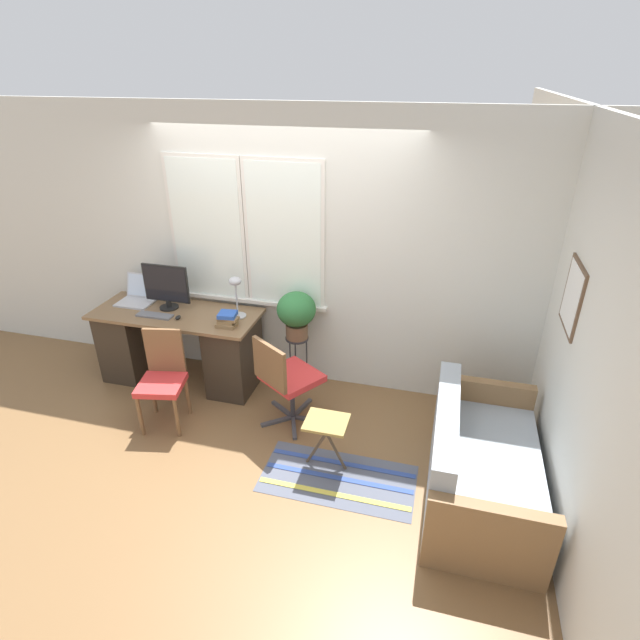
{
  "coord_description": "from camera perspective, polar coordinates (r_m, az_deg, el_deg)",
  "views": [
    {
      "loc": [
        1.49,
        -3.59,
        2.94
      ],
      "look_at": [
        0.49,
        0.16,
        0.97
      ],
      "focal_mm": 28.0,
      "sensor_mm": 36.0,
      "label": 1
    }
  ],
  "objects": [
    {
      "name": "plant_stand",
      "position": [
        4.96,
        -2.63,
        -2.76
      ],
      "size": [
        0.23,
        0.23,
        0.57
      ],
      "color": "#333338",
      "rests_on": "ground_plane"
    },
    {
      "name": "wall_back_with_window",
      "position": [
        4.85,
        -4.11,
        7.69
      ],
      "size": [
        9.0,
        0.12,
        2.7
      ],
      "color": "silver",
      "rests_on": "ground_plane"
    },
    {
      "name": "book_stack",
      "position": [
        4.74,
        -10.55,
        0.06
      ],
      "size": [
        0.2,
        0.18,
        0.13
      ],
      "color": "olive",
      "rests_on": "desk"
    },
    {
      "name": "mouse",
      "position": [
        4.99,
        -15.92,
        0.28
      ],
      "size": [
        0.04,
        0.07,
        0.04
      ],
      "color": "black",
      "rests_on": "desk"
    },
    {
      "name": "couch_loveseat",
      "position": [
        4.07,
        17.62,
        -15.83
      ],
      "size": [
        0.79,
        1.48,
        0.76
      ],
      "rotation": [
        0.0,
        0.0,
        1.57
      ],
      "color": "#9EA8B2",
      "rests_on": "ground_plane"
    },
    {
      "name": "keyboard",
      "position": [
        5.12,
        -18.37,
        0.5
      ],
      "size": [
        0.36,
        0.11,
        0.02
      ],
      "color": "slate",
      "rests_on": "desk"
    },
    {
      "name": "office_chair_swivel",
      "position": [
        4.47,
        -3.93,
        -6.6
      ],
      "size": [
        0.63,
        0.64,
        0.88
      ],
      "rotation": [
        0.0,
        0.0,
        2.56
      ],
      "color": "#47474C",
      "rests_on": "ground_plane"
    },
    {
      "name": "desk_lamp",
      "position": [
        4.81,
        -9.6,
        3.48
      ],
      "size": [
        0.16,
        0.16,
        0.41
      ],
      "color": "#ADADB2",
      "rests_on": "desk"
    },
    {
      "name": "ground_plane",
      "position": [
        4.88,
        -6.16,
        -10.44
      ],
      "size": [
        14.0,
        14.0,
        0.0
      ],
      "primitive_type": "plane",
      "color": "brown"
    },
    {
      "name": "potted_plant",
      "position": [
        4.8,
        -2.72,
        0.93
      ],
      "size": [
        0.38,
        0.38,
        0.48
      ],
      "color": "brown",
      "rests_on": "plant_stand"
    },
    {
      "name": "desk_chair_wooden",
      "position": [
        4.71,
        -17.53,
        -6.19
      ],
      "size": [
        0.45,
        0.46,
        0.88
      ],
      "rotation": [
        0.0,
        0.0,
        0.21
      ],
      "color": "brown",
      "rests_on": "ground_plane"
    },
    {
      "name": "floor_rug_striped",
      "position": [
        4.2,
        2.09,
        -17.63
      ],
      "size": [
        1.23,
        0.6,
        0.01
      ],
      "color": "#565B6B",
      "rests_on": "ground_plane"
    },
    {
      "name": "desk",
      "position": [
        5.31,
        -15.69,
        -2.75
      ],
      "size": [
        1.67,
        0.66,
        0.78
      ],
      "color": "brown",
      "rests_on": "ground_plane"
    },
    {
      "name": "folding_stool",
      "position": [
        4.04,
        0.74,
        -12.09
      ],
      "size": [
        0.35,
        0.29,
        0.46
      ],
      "color": "olive",
      "rests_on": "ground_plane"
    },
    {
      "name": "laptop",
      "position": [
        5.48,
        -20.12,
        2.54
      ],
      "size": [
        0.35,
        0.33,
        0.26
      ],
      "color": "#B7B7BC",
      "rests_on": "desk"
    },
    {
      "name": "wall_right_with_picture",
      "position": [
        4.04,
        27.0,
        0.54
      ],
      "size": [
        0.08,
        9.0,
        2.7
      ],
      "color": "silver",
      "rests_on": "ground_plane"
    },
    {
      "name": "monitor",
      "position": [
        5.17,
        -17.17,
        3.69
      ],
      "size": [
        0.48,
        0.19,
        0.46
      ],
      "color": "black",
      "rests_on": "desk"
    }
  ]
}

